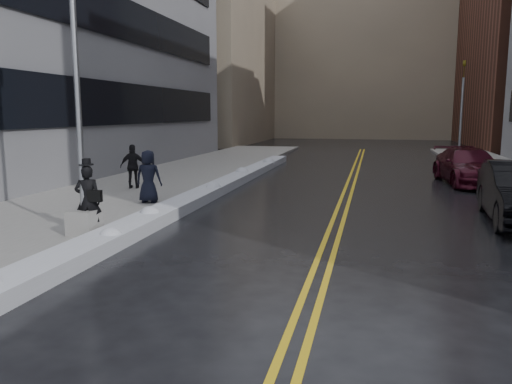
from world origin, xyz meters
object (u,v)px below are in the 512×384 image
Objects in this scene: lamppost at (80,135)px; traffic_signal at (462,107)px; pedestrian_c at (148,176)px; pedestrian_fedora at (88,200)px; pedestrian_d at (133,166)px; car_maroon at (468,166)px.

traffic_signal is (11.80, 22.00, 0.87)m from lamppost.
lamppost is 4.45× the size of pedestrian_c.
lamppost is 4.56× the size of pedestrian_fedora.
pedestrian_c is (-12.18, -17.62, -2.40)m from traffic_signal.
pedestrian_fedora is 7.51m from pedestrian_d.
traffic_signal is at bearing 77.52° from car_maroon.
car_maroon is (-1.06, -9.49, -2.63)m from traffic_signal.
pedestrian_d is (-2.43, 7.11, 0.02)m from pedestrian_fedora.
pedestrian_fedora is at bearing 90.91° from pedestrian_c.
car_maroon is at bearing -96.35° from traffic_signal.
pedestrian_fedora is (0.10, 0.04, -1.55)m from lamppost.
car_maroon is at bearing 49.35° from lamppost.
traffic_signal is at bearing -137.23° from pedestrian_fedora.
pedestrian_d is (-2.33, 7.15, -1.53)m from lamppost.
traffic_signal reaches higher than car_maroon.
pedestrian_d is 0.32× the size of car_maroon.
pedestrian_c is 1.01× the size of pedestrian_d.
car_maroon is (11.12, 8.14, -0.23)m from pedestrian_c.
traffic_signal is at bearing 61.79° from lamppost.
traffic_signal is 3.50× the size of pedestrian_c.
pedestrian_fedora is 4.36m from pedestrian_c.
pedestrian_d is at bearing -60.34° from pedestrian_c.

